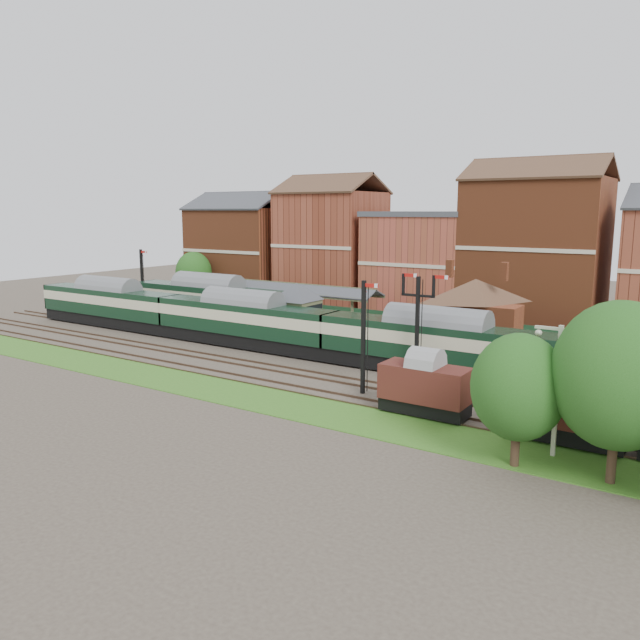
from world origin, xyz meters
The scene contains 21 objects.
ground centered at (0.00, 0.00, 0.00)m, with size 160.00×160.00×0.00m, color #473D33.
grass_back centered at (0.00, 16.00, 0.03)m, with size 90.00×4.50×0.06m, color #2D6619.
grass_front centered at (0.00, -12.00, 0.03)m, with size 90.00×5.00×0.06m, color #2D6619.
fence centered at (0.00, 18.00, 0.75)m, with size 90.00×0.12×1.50m, color #193823.
platform centered at (-5.00, 9.75, 0.50)m, with size 55.00×3.40×1.00m, color #2D2D2D.
signal_box centered at (-3.00, 3.25, 3.19)m, with size 5.40×5.40×6.00m.
brick_hut centered at (5.00, 3.25, 1.20)m, with size 3.20×2.64×2.94m.
station_building centered at (12.00, 9.75, 3.96)m, with size 8.10×8.10×5.90m.
canopy centered at (-11.00, 9.75, 4.58)m, with size 26.00×3.89×4.08m.
semaphore_bracket centered at (12.04, -2.50, 4.63)m, with size 3.60×0.25×8.18m.
semaphore_platform_end centered at (-29.98, 8.00, 4.16)m, with size 1.23×0.25×8.00m.
semaphore_siding centered at (10.02, -7.00, 4.16)m, with size 1.23×0.25×8.00m.
yard_lamp centered at (24.00, -11.50, 3.99)m, with size 2.60×0.22×7.00m.
town_backdrop centered at (-0.18, 25.00, 7.00)m, with size 69.00×10.00×16.00m.
dmu_train centered at (-6.88, 0.00, 2.60)m, with size 58.24×3.06×4.47m.
platform_railcar centered at (-17.41, 6.50, 2.76)m, with size 20.69×3.26×4.77m.
goods_van_a centered at (15.59, -9.00, 1.91)m, with size 5.50×2.39×3.34m.
goods_van_b centered at (24.08, -9.00, 2.14)m, with size 6.20×2.69×3.76m.
tree_near centered at (27.06, -13.43, 5.26)m, with size 6.06×6.06×8.76m.
tree_far centered at (22.69, -13.90, 4.13)m, with size 4.68×4.68×6.83m.
tree_back centered at (-30.57, 17.51, 4.34)m, with size 4.91×4.91×7.18m.
Camera 1 is at (30.86, -44.04, 12.73)m, focal length 35.00 mm.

